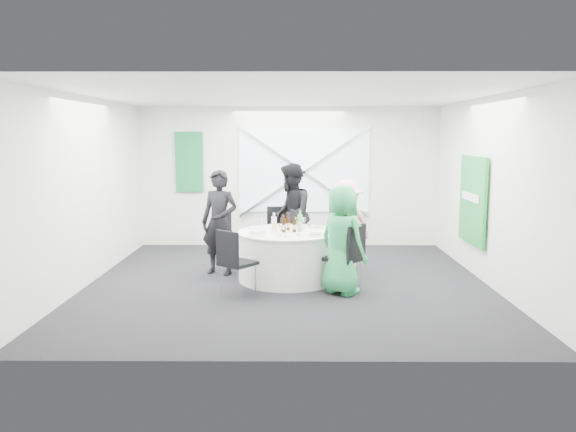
{
  "coord_description": "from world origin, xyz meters",
  "views": [
    {
      "loc": [
        0.06,
        -8.29,
        2.21
      ],
      "look_at": [
        0.0,
        0.2,
        1.0
      ],
      "focal_mm": 35.0,
      "sensor_mm": 36.0,
      "label": 1
    }
  ],
  "objects_px": {
    "chair_back_right": "(342,239)",
    "person_man_back_left": "(220,222)",
    "person_woman_pink": "(346,225)",
    "clear_water_bottle": "(274,225)",
    "banquet_table": "(288,256)",
    "green_water_bottle": "(300,223)",
    "chair_back_left": "(230,238)",
    "person_woman_green": "(342,240)",
    "person_man_back": "(291,215)",
    "chair_back": "(280,230)",
    "chair_front_right": "(349,253)",
    "chair_front_left": "(233,258)"
  },
  "relations": [
    {
      "from": "chair_back_left",
      "to": "person_woman_green",
      "type": "relative_size",
      "value": 0.64
    },
    {
      "from": "chair_back_right",
      "to": "chair_front_right",
      "type": "xyz_separation_m",
      "value": [
        -0.02,
        -1.41,
        0.07
      ]
    },
    {
      "from": "person_woman_green",
      "to": "banquet_table",
      "type": "bearing_deg",
      "value": 0.0
    },
    {
      "from": "person_man_back_left",
      "to": "clear_water_bottle",
      "type": "relative_size",
      "value": 5.57
    },
    {
      "from": "chair_back",
      "to": "clear_water_bottle",
      "type": "distance_m",
      "value": 1.27
    },
    {
      "from": "person_man_back",
      "to": "person_woman_pink",
      "type": "relative_size",
      "value": 1.16
    },
    {
      "from": "chair_back",
      "to": "clear_water_bottle",
      "type": "height_order",
      "value": "clear_water_bottle"
    },
    {
      "from": "person_man_back_left",
      "to": "clear_water_bottle",
      "type": "distance_m",
      "value": 1.01
    },
    {
      "from": "person_man_back",
      "to": "chair_back_left",
      "type": "bearing_deg",
      "value": -58.05
    },
    {
      "from": "person_man_back_left",
      "to": "person_woman_pink",
      "type": "xyz_separation_m",
      "value": [
        2.06,
        0.25,
        -0.09
      ]
    },
    {
      "from": "person_man_back",
      "to": "chair_back_right",
      "type": "bearing_deg",
      "value": 72.48
    },
    {
      "from": "chair_back_left",
      "to": "green_water_bottle",
      "type": "bearing_deg",
      "value": -85.37
    },
    {
      "from": "chair_back_right",
      "to": "clear_water_bottle",
      "type": "bearing_deg",
      "value": -92.1
    },
    {
      "from": "person_woman_pink",
      "to": "clear_water_bottle",
      "type": "bearing_deg",
      "value": -1.21
    },
    {
      "from": "banquet_table",
      "to": "chair_back_right",
      "type": "distance_m",
      "value": 1.14
    },
    {
      "from": "chair_back",
      "to": "green_water_bottle",
      "type": "bearing_deg",
      "value": -80.84
    },
    {
      "from": "person_man_back_left",
      "to": "person_woman_green",
      "type": "bearing_deg",
      "value": -12.48
    },
    {
      "from": "chair_back_left",
      "to": "person_woman_pink",
      "type": "xyz_separation_m",
      "value": [
        1.9,
        0.17,
        0.18
      ]
    },
    {
      "from": "banquet_table",
      "to": "green_water_bottle",
      "type": "distance_m",
      "value": 0.54
    },
    {
      "from": "banquet_table",
      "to": "chair_back",
      "type": "relative_size",
      "value": 1.57
    },
    {
      "from": "chair_back_left",
      "to": "person_woman_green",
      "type": "xyz_separation_m",
      "value": [
        1.7,
        -1.2,
        0.19
      ]
    },
    {
      "from": "chair_back_right",
      "to": "green_water_bottle",
      "type": "bearing_deg",
      "value": -84.29
    },
    {
      "from": "person_man_back",
      "to": "clear_water_bottle",
      "type": "distance_m",
      "value": 1.14
    },
    {
      "from": "chair_back",
      "to": "chair_back_right",
      "type": "distance_m",
      "value": 1.13
    },
    {
      "from": "chair_back_left",
      "to": "person_man_back_left",
      "type": "height_order",
      "value": "person_man_back_left"
    },
    {
      "from": "chair_front_right",
      "to": "person_woman_pink",
      "type": "distance_m",
      "value": 1.34
    },
    {
      "from": "chair_back_right",
      "to": "person_man_back_left",
      "type": "xyz_separation_m",
      "value": [
        -1.99,
        -0.33,
        0.33
      ]
    },
    {
      "from": "person_woman_pink",
      "to": "chair_back",
      "type": "bearing_deg",
      "value": -57.89
    },
    {
      "from": "person_woman_pink",
      "to": "chair_back_right",
      "type": "bearing_deg",
      "value": -84.02
    },
    {
      "from": "person_woman_green",
      "to": "chair_back_left",
      "type": "bearing_deg",
      "value": 9.57
    },
    {
      "from": "chair_front_right",
      "to": "chair_front_left",
      "type": "bearing_deg",
      "value": -42.92
    },
    {
      "from": "chair_back_left",
      "to": "chair_front_left",
      "type": "bearing_deg",
      "value": -146.55
    },
    {
      "from": "person_man_back_left",
      "to": "person_woman_green",
      "type": "distance_m",
      "value": 2.18
    },
    {
      "from": "person_woman_pink",
      "to": "green_water_bottle",
      "type": "bearing_deg",
      "value": 4.86
    },
    {
      "from": "person_woman_green",
      "to": "green_water_bottle",
      "type": "relative_size",
      "value": 4.73
    },
    {
      "from": "person_woman_green",
      "to": "chair_back",
      "type": "bearing_deg",
      "value": -19.56
    },
    {
      "from": "chair_back_right",
      "to": "person_woman_green",
      "type": "distance_m",
      "value": 1.48
    },
    {
      "from": "chair_back",
      "to": "person_man_back_left",
      "type": "distance_m",
      "value": 1.25
    },
    {
      "from": "banquet_table",
      "to": "chair_back",
      "type": "bearing_deg",
      "value": 97.45
    },
    {
      "from": "chair_back_left",
      "to": "clear_water_bottle",
      "type": "xyz_separation_m",
      "value": [
        0.73,
        -0.55,
        0.3
      ]
    },
    {
      "from": "chair_front_right",
      "to": "chair_front_left",
      "type": "distance_m",
      "value": 1.63
    },
    {
      "from": "person_woman_pink",
      "to": "green_water_bottle",
      "type": "distance_m",
      "value": 0.99
    },
    {
      "from": "chair_front_right",
      "to": "clear_water_bottle",
      "type": "distance_m",
      "value": 1.27
    },
    {
      "from": "chair_back",
      "to": "chair_back_left",
      "type": "bearing_deg",
      "value": -146.5
    },
    {
      "from": "chair_front_right",
      "to": "person_man_back",
      "type": "bearing_deg",
      "value": -114.88
    },
    {
      "from": "chair_back",
      "to": "chair_front_left",
      "type": "xyz_separation_m",
      "value": [
        -0.6,
        -2.06,
        -0.03
      ]
    },
    {
      "from": "chair_back_left",
      "to": "clear_water_bottle",
      "type": "bearing_deg",
      "value": -101.54
    },
    {
      "from": "chair_back_left",
      "to": "person_man_back",
      "type": "bearing_deg",
      "value": -34.95
    },
    {
      "from": "clear_water_bottle",
      "to": "chair_front_left",
      "type": "bearing_deg",
      "value": -122.84
    },
    {
      "from": "person_woman_green",
      "to": "clear_water_bottle",
      "type": "xyz_separation_m",
      "value": [
        -0.97,
        0.65,
        0.11
      ]
    }
  ]
}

